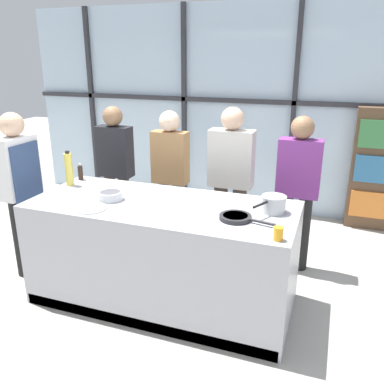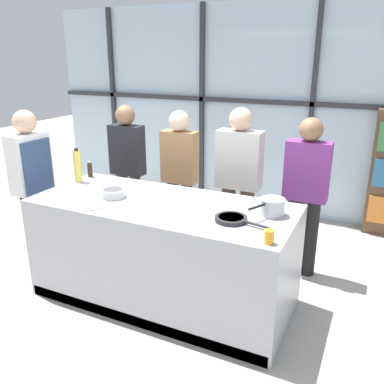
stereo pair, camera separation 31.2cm
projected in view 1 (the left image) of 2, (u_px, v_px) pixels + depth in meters
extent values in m
plane|color=#ADA89E|center=(164.00, 298.00, 3.75)|extent=(18.00, 18.00, 0.00)
cube|color=silver|center=(237.00, 111.00, 5.62)|extent=(6.40, 0.04, 2.80)
cube|color=#2D2D33|center=(237.00, 101.00, 5.53)|extent=(6.40, 0.06, 0.06)
cube|color=#2D2D33|center=(92.00, 104.00, 6.31)|extent=(0.06, 0.06, 2.80)
cube|color=#2D2D33|center=(184.00, 109.00, 5.82)|extent=(0.06, 0.06, 2.80)
cube|color=#2D2D33|center=(293.00, 114.00, 5.32)|extent=(0.06, 0.06, 2.80)
cube|color=brown|center=(372.00, 170.00, 5.08)|extent=(0.50, 0.16, 1.54)
cube|color=orange|center=(367.00, 205.00, 5.13)|extent=(0.42, 0.03, 0.34)
cube|color=teal|center=(373.00, 169.00, 4.98)|extent=(0.42, 0.03, 0.34)
cube|color=#3D8447|center=(378.00, 134.00, 4.84)|extent=(0.42, 0.03, 0.34)
cube|color=#A8AAB2|center=(163.00, 253.00, 3.60)|extent=(2.28, 0.97, 0.93)
cube|color=black|center=(255.00, 216.00, 3.20)|extent=(0.52, 0.52, 0.01)
cube|color=black|center=(141.00, 324.00, 3.32)|extent=(2.24, 0.03, 0.10)
cylinder|color=#38383D|center=(235.00, 220.00, 3.12)|extent=(0.13, 0.13, 0.01)
cylinder|color=#38383D|center=(268.00, 224.00, 3.04)|extent=(0.13, 0.13, 0.01)
cylinder|color=#38383D|center=(243.00, 209.00, 3.35)|extent=(0.13, 0.13, 0.01)
cylinder|color=#38383D|center=(273.00, 213.00, 3.27)|extent=(0.13, 0.13, 0.01)
cylinder|color=black|center=(34.00, 230.00, 4.21)|extent=(0.14, 0.14, 0.82)
cylinder|color=black|center=(20.00, 238.00, 4.04)|extent=(0.14, 0.14, 0.82)
cube|color=white|center=(18.00, 167.00, 3.90)|extent=(0.19, 0.42, 0.59)
sphere|color=#D8AD8C|center=(11.00, 124.00, 3.77)|extent=(0.23, 0.23, 0.23)
cube|color=navy|center=(29.00, 189.00, 3.93)|extent=(0.02, 0.36, 0.90)
cylinder|color=#47382D|center=(125.00, 209.00, 4.82)|extent=(0.13, 0.13, 0.80)
cylinder|color=#47382D|center=(112.00, 207.00, 4.88)|extent=(0.13, 0.13, 0.80)
cube|color=#232328|center=(115.00, 151.00, 4.63)|extent=(0.40, 0.18, 0.58)
sphere|color=#8C6647|center=(113.00, 116.00, 4.50)|extent=(0.22, 0.22, 0.22)
cylinder|color=#232838|center=(178.00, 216.00, 4.60)|extent=(0.13, 0.13, 0.79)
cylinder|color=#232838|center=(164.00, 214.00, 4.66)|extent=(0.13, 0.13, 0.79)
cube|color=#A37547|center=(170.00, 158.00, 4.41)|extent=(0.39, 0.18, 0.57)
sphere|color=beige|center=(169.00, 121.00, 4.29)|extent=(0.22, 0.22, 0.22)
cylinder|color=#47382D|center=(239.00, 223.00, 4.37)|extent=(0.15, 0.15, 0.82)
cylinder|color=#47382D|center=(220.00, 221.00, 4.44)|extent=(0.15, 0.15, 0.82)
cube|color=beige|center=(231.00, 159.00, 4.18)|extent=(0.46, 0.21, 0.59)
sphere|color=#D8AD8C|center=(233.00, 119.00, 4.05)|extent=(0.23, 0.23, 0.23)
cylinder|color=black|center=(303.00, 233.00, 4.16)|extent=(0.13, 0.13, 0.80)
cylinder|color=black|center=(284.00, 231.00, 4.22)|extent=(0.13, 0.13, 0.80)
cube|color=#7A3384|center=(299.00, 168.00, 3.97)|extent=(0.42, 0.19, 0.57)
sphere|color=#8C6647|center=(303.00, 128.00, 3.84)|extent=(0.22, 0.22, 0.22)
cylinder|color=#232326|center=(235.00, 217.00, 3.12)|extent=(0.25, 0.25, 0.03)
cylinder|color=#B26B2D|center=(235.00, 216.00, 3.11)|extent=(0.19, 0.19, 0.01)
cylinder|color=#232326|center=(263.00, 222.00, 3.00)|extent=(0.20, 0.06, 0.02)
cylinder|color=silver|center=(274.00, 204.00, 3.24)|extent=(0.19, 0.19, 0.14)
cylinder|color=silver|center=(274.00, 196.00, 3.22)|extent=(0.20, 0.20, 0.01)
cylinder|color=black|center=(260.00, 205.00, 3.11)|extent=(0.09, 0.16, 0.02)
cylinder|color=white|center=(91.00, 208.00, 3.33)|extent=(0.26, 0.26, 0.01)
cylinder|color=silver|center=(110.00, 196.00, 3.53)|extent=(0.22, 0.22, 0.07)
cylinder|color=#4C4C51|center=(110.00, 192.00, 3.52)|extent=(0.18, 0.18, 0.01)
cylinder|color=#E0CC4C|center=(69.00, 170.00, 3.89)|extent=(0.07, 0.07, 0.31)
cylinder|color=black|center=(67.00, 152.00, 3.83)|extent=(0.04, 0.04, 0.02)
cylinder|color=#332319|center=(80.00, 173.00, 4.09)|extent=(0.05, 0.05, 0.14)
sphere|color=#B2B2B7|center=(80.00, 165.00, 4.06)|extent=(0.03, 0.03, 0.03)
cylinder|color=orange|center=(278.00, 234.00, 2.76)|extent=(0.07, 0.07, 0.10)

